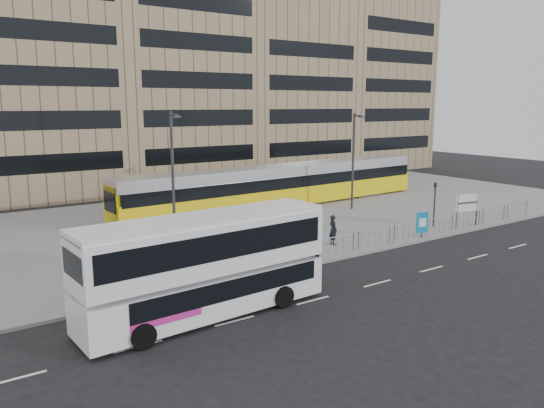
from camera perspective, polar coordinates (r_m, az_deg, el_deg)
ground at (r=30.47m, az=8.52°, el=-5.70°), size 120.00×120.00×0.00m
plaza at (r=39.78m, az=-3.31°, el=-1.60°), size 64.00×24.00×0.15m
kerb at (r=30.49m, az=8.46°, el=-5.54°), size 64.00×0.25×0.17m
building_row at (r=59.78m, az=-13.61°, el=14.61°), size 70.40×18.40×31.20m
pedestrian_barrier at (r=31.91m, az=10.59°, el=-3.19°), size 32.07×0.07×1.10m
road_markings at (r=28.55m, az=15.51°, el=-7.10°), size 62.00×0.12×0.01m
double_decker_bus at (r=21.60m, az=-7.11°, el=-6.28°), size 10.59×3.12×4.19m
tram at (r=44.03m, az=1.09°, el=1.99°), size 29.28×4.25×3.44m
station_sign at (r=39.16m, az=20.26°, el=-0.02°), size 1.93×0.46×2.25m
ad_panel at (r=35.02m, az=15.85°, el=-1.95°), size 0.87×0.25×1.64m
pedestrian at (r=32.24m, az=6.58°, el=-2.78°), size 0.53×0.72×1.83m
traffic_light_west at (r=27.21m, az=-2.29°, el=-2.95°), size 0.21×0.23×3.10m
traffic_light_east at (r=38.13m, az=17.10°, el=0.54°), size 0.22×0.24×3.10m
lamp_post_west at (r=32.19m, az=-10.59°, el=3.33°), size 0.45×1.04×7.98m
lamp_post_east at (r=42.92m, az=8.77°, el=5.00°), size 0.45×1.04×7.70m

